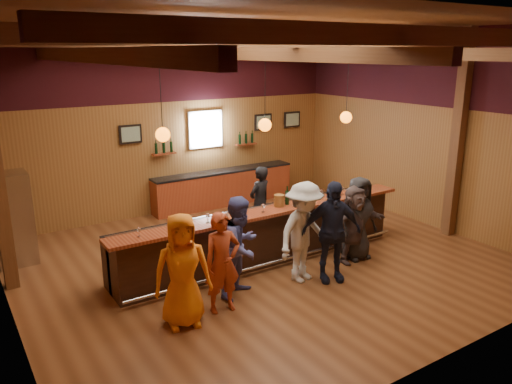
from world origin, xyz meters
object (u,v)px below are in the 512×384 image
(customer_denim, at_px, (241,246))
(bartender, at_px, (260,203))
(back_bar_cabinet, at_px, (224,187))
(stainless_fridge, at_px, (12,219))
(customer_redvest, at_px, (222,263))
(customer_navy, at_px, (331,232))
(bar_counter, at_px, (261,234))
(ice_bucket, at_px, (279,200))
(customer_orange, at_px, (182,270))
(customer_dark, at_px, (358,218))
(bottle_a, at_px, (287,197))
(customer_brown, at_px, (354,224))
(customer_white, at_px, (304,232))

(customer_denim, relative_size, bartender, 1.07)
(back_bar_cabinet, xyz_separation_m, stainless_fridge, (-5.30, -1.12, 0.42))
(customer_redvest, relative_size, customer_navy, 0.88)
(bar_counter, height_order, ice_bucket, ice_bucket)
(customer_orange, relative_size, customer_dark, 1.05)
(bar_counter, bearing_deg, stainless_fridge, 149.24)
(bar_counter, distance_m, ice_bucket, 0.79)
(bar_counter, height_order, bartender, bartender)
(bar_counter, relative_size, bottle_a, 17.13)
(customer_orange, bearing_deg, customer_dark, 19.96)
(bar_counter, height_order, customer_denim, customer_denim)
(stainless_fridge, distance_m, bottle_a, 5.32)
(customer_orange, bearing_deg, customer_denim, 30.29)
(back_bar_cabinet, bearing_deg, bar_counter, -108.34)
(stainless_fridge, height_order, bottle_a, stainless_fridge)
(bottle_a, bearing_deg, stainless_fridge, 149.89)
(bar_counter, height_order, bottle_a, bottle_a)
(customer_orange, height_order, ice_bucket, customer_orange)
(customer_dark, height_order, bottle_a, customer_dark)
(bar_counter, xyz_separation_m, back_bar_cabinet, (1.18, 3.57, -0.05))
(customer_dark, xyz_separation_m, bartender, (-1.01, 2.00, -0.02))
(customer_denim, xyz_separation_m, customer_brown, (2.57, -0.01, -0.10))
(customer_redvest, distance_m, bartender, 3.28)
(ice_bucket, bearing_deg, customer_denim, -148.53)
(customer_redvest, bearing_deg, customer_navy, 3.51)
(stainless_fridge, height_order, customer_brown, stainless_fridge)
(back_bar_cabinet, xyz_separation_m, customer_redvest, (-2.83, -4.96, 0.34))
(back_bar_cabinet, relative_size, ice_bucket, 17.68)
(customer_orange, height_order, customer_redvest, customer_orange)
(stainless_fridge, height_order, bartender, stainless_fridge)
(customer_redvest, relative_size, customer_dark, 0.98)
(customer_denim, bearing_deg, customer_dark, -25.11)
(customer_navy, bearing_deg, customer_white, 171.30)
(customer_redvest, height_order, ice_bucket, customer_redvest)
(customer_redvest, distance_m, customer_brown, 3.12)
(bartender, relative_size, bottle_a, 4.41)
(stainless_fridge, bearing_deg, customer_brown, -32.36)
(customer_denim, distance_m, customer_dark, 2.75)
(bar_counter, relative_size, ice_bucket, 27.85)
(customer_redvest, distance_m, customer_white, 1.75)
(customer_brown, bearing_deg, bar_counter, 138.32)
(stainless_fridge, xyz_separation_m, customer_dark, (5.75, -3.46, -0.06))
(back_bar_cabinet, height_order, bartender, bartender)
(customer_orange, bearing_deg, customer_navy, 13.03)
(customer_white, bearing_deg, customer_denim, 159.53)
(stainless_fridge, bearing_deg, customer_denim, -49.56)
(customer_navy, bearing_deg, customer_orange, -158.51)
(customer_orange, bearing_deg, bottle_a, 37.29)
(back_bar_cabinet, bearing_deg, bartender, -102.23)
(bartender, bearing_deg, customer_brown, 95.95)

